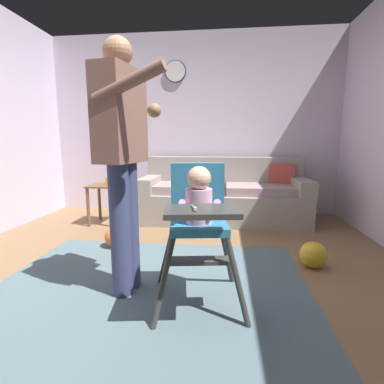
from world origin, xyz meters
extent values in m
cube|color=olive|center=(0.00, 0.00, -0.05)|extent=(5.89, 6.49, 0.10)
cube|color=silver|center=(0.00, 2.47, 1.33)|extent=(5.09, 0.06, 2.65)
cube|color=#4E636A|center=(-0.05, -0.38, 0.00)|extent=(2.34, 2.56, 0.01)
cube|color=gray|center=(0.48, 1.89, 0.20)|extent=(2.20, 0.84, 0.40)
cube|color=gray|center=(0.48, 2.22, 0.63)|extent=(2.20, 0.22, 0.46)
cube|color=gray|center=(-0.52, 1.89, 0.50)|extent=(0.20, 0.84, 0.20)
cube|color=gray|center=(1.49, 1.89, 0.50)|extent=(0.20, 0.84, 0.20)
cube|color=gray|center=(0.00, 1.84, 0.46)|extent=(0.88, 0.60, 0.11)
cube|color=gray|center=(0.96, 1.84, 0.46)|extent=(0.88, 0.60, 0.11)
cube|color=#B24238|center=(1.28, 2.09, 0.60)|extent=(0.35, 0.16, 0.34)
cylinder|color=#353633|center=(0.14, -0.44, 0.26)|extent=(0.15, 0.19, 0.52)
cylinder|color=#353633|center=(0.58, -0.38, 0.26)|extent=(0.19, 0.15, 0.52)
cylinder|color=#353633|center=(0.08, 0.00, 0.26)|extent=(0.19, 0.15, 0.52)
cylinder|color=#353633|center=(0.52, 0.06, 0.26)|extent=(0.15, 0.19, 0.52)
cube|color=teal|center=(0.33, -0.19, 0.54)|extent=(0.41, 0.41, 0.05)
cube|color=teal|center=(0.31, -0.04, 0.75)|extent=(0.37, 0.12, 0.37)
cube|color=#353633|center=(0.37, -0.48, 0.70)|extent=(0.43, 0.32, 0.03)
cube|color=#353633|center=(0.35, -0.30, 0.34)|extent=(0.41, 0.16, 0.02)
cylinder|color=#D7A7C5|center=(0.33, -0.21, 0.67)|extent=(0.19, 0.19, 0.22)
sphere|color=beige|center=(0.33, -0.22, 0.85)|extent=(0.15, 0.15, 0.15)
cylinder|color=#D7A7C5|center=(0.23, -0.26, 0.68)|extent=(0.06, 0.15, 0.10)
cylinder|color=#D7A7C5|center=(0.44, -0.23, 0.68)|extent=(0.06, 0.15, 0.10)
cylinder|color=#38A366|center=(0.33, -0.48, 0.72)|extent=(0.04, 0.13, 0.01)
cube|color=white|center=(0.34, -0.54, 0.73)|extent=(0.02, 0.03, 0.02)
cylinder|color=#393E65|center=(-0.21, -0.15, 0.47)|extent=(0.14, 0.14, 0.93)
cylinder|color=#393E65|center=(-0.19, -0.03, 0.47)|extent=(0.14, 0.14, 0.93)
cube|color=brown|center=(-0.20, -0.09, 1.24)|extent=(0.27, 0.43, 0.61)
sphere|color=#997051|center=(-0.20, -0.09, 1.64)|extent=(0.19, 0.19, 0.19)
cylinder|color=brown|center=(-0.07, -0.30, 1.41)|extent=(0.48, 0.16, 0.23)
sphere|color=#997051|center=(0.09, -0.33, 1.25)|extent=(0.08, 0.08, 0.08)
cylinder|color=brown|center=(-0.16, 0.15, 1.24)|extent=(0.07, 0.07, 0.55)
sphere|color=orange|center=(-0.61, 0.75, 0.11)|extent=(0.22, 0.22, 0.22)
sphere|color=gold|center=(1.27, 0.47, 0.11)|extent=(0.23, 0.23, 0.23)
cube|color=brown|center=(-1.06, 1.59, 0.51)|extent=(0.40, 0.40, 0.02)
cylinder|color=brown|center=(-1.23, 1.42, 0.25)|extent=(0.04, 0.04, 0.50)
cylinder|color=brown|center=(-0.89, 1.42, 0.25)|extent=(0.04, 0.04, 0.50)
cylinder|color=brown|center=(-1.23, 1.76, 0.25)|extent=(0.04, 0.04, 0.50)
cylinder|color=brown|center=(-0.89, 1.76, 0.25)|extent=(0.04, 0.04, 0.50)
cylinder|color=gold|center=(-1.01, 1.59, 0.57)|extent=(0.07, 0.07, 0.10)
cylinder|color=white|center=(-0.25, 2.42, 2.10)|extent=(0.29, 0.03, 0.29)
cylinder|color=black|center=(-0.25, 2.44, 2.10)|extent=(0.32, 0.02, 0.32)
camera|label=1|loc=(0.49, -1.98, 1.07)|focal=26.90mm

